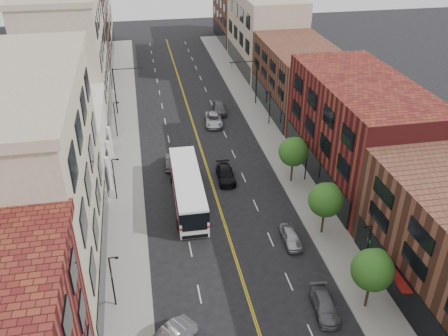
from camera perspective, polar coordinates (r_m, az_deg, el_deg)
sidewalk_left at (r=63.85m, az=-11.81°, el=1.85°), size 4.00×110.00×0.15m
sidewalk_right at (r=66.15m, az=5.73°, el=3.43°), size 4.00×110.00×0.15m
bldg_l_tanoffice at (r=41.36m, az=-22.51°, el=-2.48°), size 10.00×22.00×18.00m
bldg_l_white at (r=59.23m, az=-18.92°, el=2.72°), size 10.00×14.00×8.00m
bldg_l_far_a at (r=73.13m, az=-18.24°, el=12.28°), size 10.00×20.00×18.00m
bldg_l_far_b at (r=92.68m, az=-16.97°, el=15.12°), size 10.00×20.00×15.00m
bldg_l_far_c at (r=109.68m, az=-16.49°, el=18.75°), size 10.00×16.00×20.00m
bldg_r_mid at (r=56.84m, az=15.89°, el=4.32°), size 10.00×22.00×12.00m
bldg_r_far_a at (r=75.03m, az=9.04°, el=10.62°), size 10.00×20.00×10.00m
bldg_r_far_b at (r=93.63m, az=4.89°, el=16.09°), size 10.00×22.00×14.00m
bldg_r_far_c at (r=112.85m, az=2.09°, el=17.84°), size 10.00×18.00×11.00m
tree_r_1 at (r=39.93m, az=17.51°, el=-11.46°), size 3.40×3.40×5.59m
tree_r_2 at (r=46.96m, az=12.20°, el=-3.63°), size 3.40×3.40×5.59m
tree_r_3 at (r=54.91m, az=8.42°, el=2.07°), size 3.40×3.40×5.59m
lamp_l_1 at (r=40.00m, az=-13.26°, el=-12.86°), size 0.81×0.55×5.05m
lamp_l_2 at (r=52.90m, az=-13.04°, el=-1.06°), size 0.81×0.55×5.05m
lamp_l_3 at (r=67.15m, az=-12.92°, el=5.94°), size 0.81×0.55×5.05m
lamp_r_1 at (r=43.89m, az=16.86°, el=-8.96°), size 0.81×0.55×5.05m
lamp_r_2 at (r=55.90m, az=9.87°, el=1.12°), size 0.81×0.55×5.05m
lamp_r_3 at (r=69.54m, az=5.48°, el=7.45°), size 0.81×0.55×5.05m
signal_mast_left at (r=73.92m, az=-12.49°, el=9.68°), size 4.49×0.18×7.20m
signal_mast_right at (r=75.97m, az=3.39°, el=10.90°), size 4.49×0.18×7.20m
city_bus at (r=51.70m, az=-4.41°, el=-2.32°), size 3.46×13.56×3.47m
car_parked_mid at (r=41.03m, az=12.03°, el=-15.87°), size 2.22×4.57×1.28m
car_parked_far at (r=47.14m, az=8.07°, el=-8.23°), size 1.67×3.99×1.35m
car_lane_behind at (r=59.44m, az=-6.29°, el=0.78°), size 1.80×4.35×1.40m
car_lane_a at (r=56.38m, az=0.20°, el=-0.78°), size 2.14×4.91×1.41m
car_lane_b at (r=70.25m, az=-1.24°, el=5.85°), size 3.05×5.58×1.48m
car_lane_c at (r=74.11m, az=-0.56°, el=7.28°), size 2.48×5.03×1.65m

